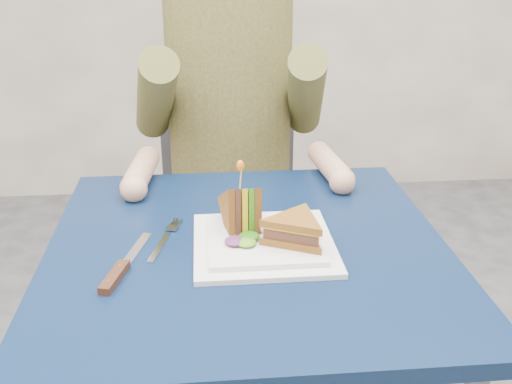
{
  "coord_description": "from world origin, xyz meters",
  "views": [
    {
      "loc": [
        -0.08,
        -1.0,
        1.27
      ],
      "look_at": [
        0.02,
        0.04,
        0.82
      ],
      "focal_mm": 42.0,
      "sensor_mm": 36.0,
      "label": 1
    }
  ],
  "objects": [
    {
      "name": "onion_ring",
      "position": [
        0.04,
        -0.01,
        0.77
      ],
      "size": [
        0.04,
        0.04,
        0.02
      ],
      "primitive_type": "torus",
      "rotation": [
        0.44,
        0.0,
        0.0
      ],
      "color": "#9E4C7A",
      "rests_on": "plate"
    },
    {
      "name": "sandwich_flat",
      "position": [
        0.08,
        -0.04,
        0.78
      ],
      "size": [
        0.18,
        0.18,
        0.05
      ],
      "color": "brown",
      "rests_on": "plate"
    },
    {
      "name": "chair",
      "position": [
        0.0,
        0.71,
        0.54
      ],
      "size": [
        0.42,
        0.4,
        0.93
      ],
      "color": "#47474C",
      "rests_on": "ground"
    },
    {
      "name": "fork",
      "position": [
        -0.16,
        0.02,
        0.73
      ],
      "size": [
        0.06,
        0.18,
        0.01
      ],
      "color": "silver",
      "rests_on": "table"
    },
    {
      "name": "plate",
      "position": [
        0.03,
        -0.01,
        0.74
      ],
      "size": [
        0.26,
        0.26,
        0.02
      ],
      "color": "white",
      "rests_on": "table"
    },
    {
      "name": "sandwich_upright",
      "position": [
        -0.01,
        0.03,
        0.78
      ],
      "size": [
        0.09,
        0.14,
        0.14
      ],
      "color": "brown",
      "rests_on": "plate"
    },
    {
      "name": "table",
      "position": [
        0.0,
        0.0,
        0.65
      ],
      "size": [
        0.75,
        0.75,
        0.73
      ],
      "color": "black",
      "rests_on": "ground"
    },
    {
      "name": "diner",
      "position": [
        -0.0,
        0.6,
        0.91
      ],
      "size": [
        0.54,
        0.59,
        0.74
      ],
      "color": "brown",
      "rests_on": "chair"
    },
    {
      "name": "toothpick",
      "position": [
        -0.01,
        0.03,
        0.85
      ],
      "size": [
        0.01,
        0.01,
        0.06
      ],
      "primitive_type": "cylinder",
      "rotation": [
        0.14,
        0.07,
        0.0
      ],
      "color": "tan",
      "rests_on": "sandwich_upright"
    },
    {
      "name": "lettuce_spill",
      "position": [
        0.03,
        -0.0,
        0.76
      ],
      "size": [
        0.15,
        0.13,
        0.02
      ],
      "primitive_type": null,
      "color": "#337A14",
      "rests_on": "plate"
    },
    {
      "name": "knife",
      "position": [
        -0.23,
        -0.09,
        0.74
      ],
      "size": [
        0.07,
        0.22,
        0.02
      ],
      "color": "silver",
      "rests_on": "table"
    },
    {
      "name": "toothpick_frill",
      "position": [
        -0.01,
        0.03,
        0.88
      ],
      "size": [
        0.01,
        0.01,
        0.02
      ],
      "primitive_type": "ellipsoid",
      "color": "orange",
      "rests_on": "sandwich_upright"
    }
  ]
}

